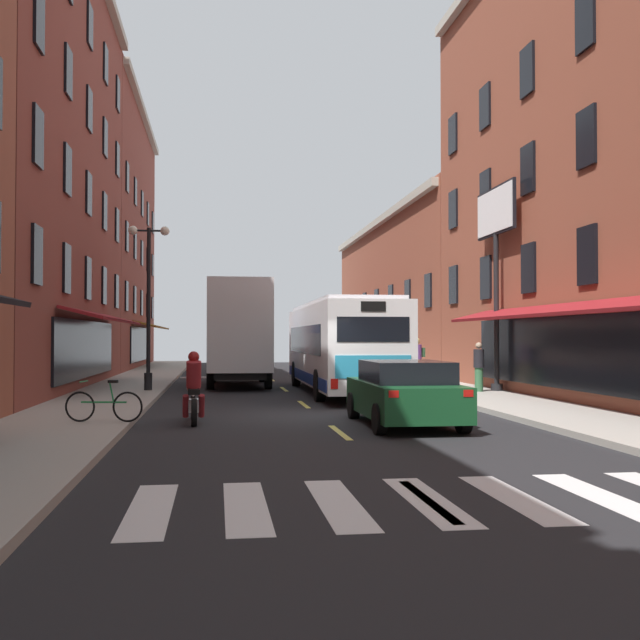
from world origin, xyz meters
name	(u,v)px	position (x,y,z in m)	size (l,w,h in m)	color
ground_plane	(317,417)	(0.00, 0.00, -0.05)	(34.80, 80.00, 0.10)	black
lane_centre_dashes	(319,416)	(0.00, -0.25, 0.00)	(0.14, 73.90, 0.01)	#DBCC4C
crosswalk_near	(428,500)	(0.00, -10.00, 0.00)	(7.10, 2.80, 0.01)	silver
sidewalk_left	(78,416)	(-5.90, 0.00, 0.07)	(3.00, 80.00, 0.14)	#A39E93
sidewalk_right	(537,409)	(5.90, 0.00, 0.07)	(3.00, 80.00, 0.14)	#A39E93
billboard_sign	(496,232)	(7.05, 5.80, 5.64)	(0.40, 3.34, 7.07)	black
transit_bus	(340,346)	(1.80, 7.39, 1.68)	(2.71, 11.89, 3.20)	silver
box_truck	(239,334)	(-1.66, 11.44, 2.13)	(2.54, 7.67, 4.16)	#B21E19
sedan_near	(404,393)	(1.64, -2.50, 0.74)	(2.01, 4.45, 1.45)	#144723
sedan_mid	(235,360)	(-1.56, 22.22, 0.73)	(1.96, 4.49, 1.42)	#515154
motorcycle_rider	(194,392)	(-3.08, -1.32, 0.71)	(0.62, 2.07, 1.66)	black
bicycle_near	(104,405)	(-4.98, -2.11, 0.50)	(1.70, 0.49, 0.91)	black
pedestrian_near	(417,360)	(5.18, 9.24, 1.11)	(0.52, 0.44, 1.82)	#B29947
pedestrian_mid	(479,366)	(6.31, 5.52, 1.00)	(0.36, 0.36, 1.67)	#33663F
street_lamp_twin	(149,299)	(-4.92, 7.75, 3.31)	(1.42, 0.32, 5.75)	black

